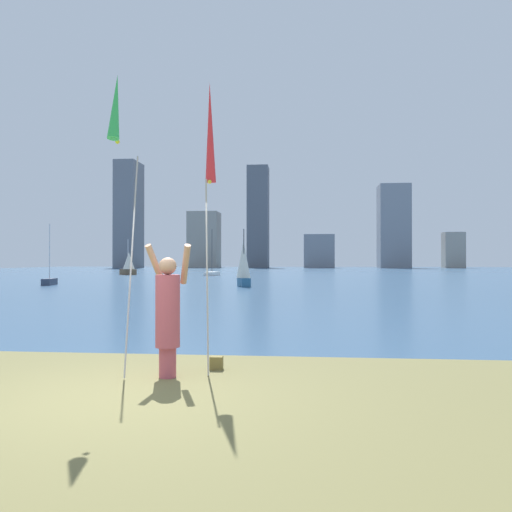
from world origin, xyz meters
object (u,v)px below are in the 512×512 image
kite_flag_right (210,139)px  sailboat_5 (212,273)px  bag (216,363)px  sailboat_1 (244,264)px  person (168,311)px  sailboat_3 (129,264)px  sailboat_0 (49,281)px  kite_flag_left (117,119)px

kite_flag_right → sailboat_5: sailboat_5 is taller
bag → sailboat_1: (-2.54, 24.34, 1.31)m
person → sailboat_3: size_ratio=0.47×
kite_flag_right → sailboat_1: size_ratio=1.18×
kite_flag_right → bag: bearing=82.3°
sailboat_1 → sailboat_0: bearing=177.3°
sailboat_1 → bag: bearing=-84.1°
person → sailboat_1: size_ratio=0.53×
sailboat_1 → sailboat_3: sailboat_3 is taller
person → sailboat_5: sailboat_5 is taller
kite_flag_left → sailboat_1: bearing=93.1°
sailboat_1 → sailboat_3: bearing=123.6°
person → bag: 1.19m
kite_flag_right → sailboat_1: kite_flag_right is taller
sailboat_5 → sailboat_0: bearing=-109.0°
kite_flag_right → sailboat_5: 47.06m
sailboat_5 → sailboat_1: bearing=-74.4°
person → sailboat_0: size_ratio=0.47×
sailboat_0 → sailboat_3: size_ratio=1.02×
sailboat_5 → sailboat_3: bearing=164.7°
sailboat_0 → sailboat_3: bearing=97.1°
bag → sailboat_5: bearing=100.6°
kite_flag_right → sailboat_0: bearing=121.9°
kite_flag_left → person: bearing=43.4°
person → kite_flag_left: size_ratio=0.46×
kite_flag_left → bag: size_ratio=21.11×
sailboat_1 → kite_flag_left: bearing=-86.9°
kite_flag_left → sailboat_0: 30.07m
person → kite_flag_left: kite_flag_left is taller
kite_flag_left → kite_flag_right: (1.13, 0.81, -0.10)m
sailboat_0 → kite_flag_right: bearing=-58.1°
sailboat_1 → person: bearing=-85.6°
sailboat_1 → kite_flag_right: bearing=-84.2°
kite_flag_right → bag: 3.40m
person → sailboat_1: 25.01m
person → sailboat_1: bearing=94.1°
person → kite_flag_right: (0.56, 0.27, 2.54)m
sailboat_5 → kite_flag_right: bearing=-79.6°
kite_flag_left → sailboat_1: kite_flag_left is taller
sailboat_0 → kite_flag_left: bearing=-60.8°
kite_flag_left → bag: bearing=43.8°
kite_flag_left → sailboat_1: (-1.37, 25.46, -2.18)m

